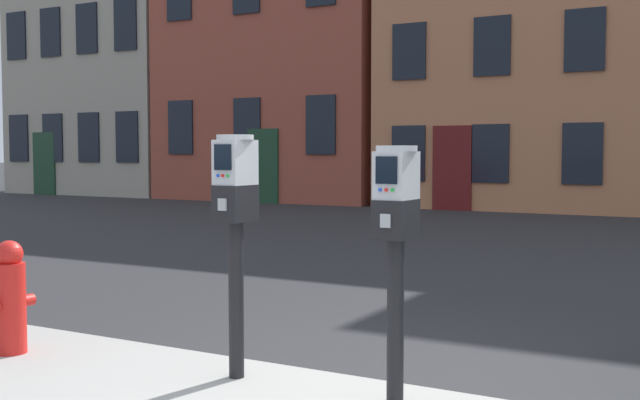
% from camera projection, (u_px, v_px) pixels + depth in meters
% --- Properties ---
extents(parking_meter_near_kerb, '(0.22, 0.26, 1.43)m').
position_uv_depth(parking_meter_near_kerb, '(235.00, 211.00, 4.56)').
color(parking_meter_near_kerb, black).
rests_on(parking_meter_near_kerb, sidewalk_slab).
extents(parking_meter_twin_adjacent, '(0.22, 0.26, 1.36)m').
position_uv_depth(parking_meter_twin_adjacent, '(396.00, 227.00, 4.07)').
color(parking_meter_twin_adjacent, black).
rests_on(parking_meter_twin_adjacent, sidewalk_slab).
extents(fire_hydrant, '(0.20, 0.36, 0.75)m').
position_uv_depth(fire_hydrant, '(10.00, 298.00, 5.15)').
color(fire_hydrant, red).
rests_on(fire_hydrant, sidewalk_slab).
extents(townhouse_cream_stone, '(6.58, 5.53, 10.44)m').
position_uv_depth(townhouse_cream_stone, '(127.00, 45.00, 27.80)').
color(townhouse_cream_stone, '#9E9384').
rests_on(townhouse_cream_stone, ground_plane).
extents(townhouse_green_painted, '(7.21, 6.28, 11.90)m').
position_uv_depth(townhouse_green_painted, '(302.00, 9.00, 24.69)').
color(townhouse_green_painted, brown).
rests_on(townhouse_green_painted, ground_plane).
extents(townhouse_grey_stucco, '(8.55, 6.18, 10.28)m').
position_uv_depth(townhouse_grey_stucco, '(566.00, 13.00, 20.74)').
color(townhouse_grey_stucco, '#B7704C').
rests_on(townhouse_grey_stucco, ground_plane).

